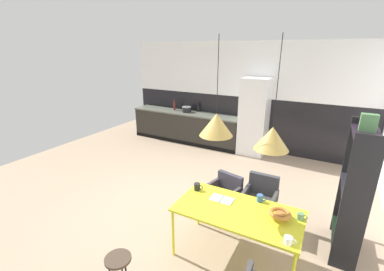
{
  "coord_description": "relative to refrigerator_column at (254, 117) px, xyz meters",
  "views": [
    {
      "loc": [
        2.16,
        -3.33,
        2.65
      ],
      "look_at": [
        -0.13,
        0.86,
        1.05
      ],
      "focal_mm": 24.17,
      "sensor_mm": 36.0,
      "label": 1
    }
  ],
  "objects": [
    {
      "name": "armchair_near_window",
      "position": [
        0.39,
        -2.89,
        -0.52
      ],
      "size": [
        0.58,
        0.57,
        0.71
      ],
      "rotation": [
        0.0,
        0.0,
        2.9
      ],
      "color": "#3D3A39",
      "rests_on": "ground"
    },
    {
      "name": "fruit_bowl",
      "position": [
        1.36,
        -3.61,
        -0.2
      ],
      "size": [
        0.26,
        0.26,
        0.09
      ],
      "color": "#B2662D",
      "rests_on": "dining_table"
    },
    {
      "name": "pendant_lamp_over_table_far",
      "position": [
        1.18,
        -3.64,
        0.73
      ],
      "size": [
        0.38,
        0.38,
        1.21
      ],
      "color": "black"
    },
    {
      "name": "open_shelf_unit",
      "position": [
        2.11,
        -2.85,
        -0.03
      ],
      "size": [
        0.3,
        0.82,
        1.92
      ],
      "rotation": [
        0.0,
        0.0,
        -1.57
      ],
      "color": "black",
      "rests_on": "ground"
    },
    {
      "name": "back_wall_splashback_dark",
      "position": [
        -0.47,
        0.36,
        -0.28
      ],
      "size": [
        6.72,
        0.12,
        1.43
      ],
      "primitive_type": "cube",
      "color": "black",
      "rests_on": "ground"
    },
    {
      "name": "mug_tall_blue",
      "position": [
        1.05,
        -3.36,
        -0.21
      ],
      "size": [
        0.13,
        0.08,
        0.1
      ],
      "color": "#335B93",
      "rests_on": "dining_table"
    },
    {
      "name": "cooking_pot",
      "position": [
        -2.0,
        0.01,
        -0.02
      ],
      "size": [
        0.27,
        0.27,
        0.18
      ],
      "color": "black",
      "rests_on": "kitchen_counter"
    },
    {
      "name": "back_wall_panel_upper",
      "position": [
        -0.47,
        0.36,
        1.15
      ],
      "size": [
        6.72,
        0.12,
        1.43
      ],
      "primitive_type": "cube",
      "color": "white",
      "rests_on": "back_wall_splashback_dark"
    },
    {
      "name": "mug_glass_clear",
      "position": [
        1.58,
        -3.51,
        -0.22
      ],
      "size": [
        0.12,
        0.08,
        0.08
      ],
      "color": "#5B8456",
      "rests_on": "dining_table"
    },
    {
      "name": "bottle_oil_tall",
      "position": [
        -1.73,
        0.23,
        0.03
      ],
      "size": [
        0.07,
        0.07,
        0.31
      ],
      "color": "black",
      "rests_on": "kitchen_counter"
    },
    {
      "name": "bottle_wine_green",
      "position": [
        -2.46,
        0.06,
        0.03
      ],
      "size": [
        0.06,
        0.06,
        0.31
      ],
      "color": "maroon",
      "rests_on": "kitchen_counter"
    },
    {
      "name": "dining_table",
      "position": [
        0.86,
        -3.68,
        -0.31
      ],
      "size": [
        1.57,
        0.81,
        0.73
      ],
      "color": "gold",
      "rests_on": "ground"
    },
    {
      "name": "side_stool",
      "position": [
        -0.12,
        -4.8,
        -0.58
      ],
      "size": [
        0.3,
        0.3,
        0.46
      ],
      "color": "#423326",
      "rests_on": "ground"
    },
    {
      "name": "kitchen_counter",
      "position": [
        -2.02,
        -0.0,
        -0.54
      ],
      "size": [
        3.35,
        0.63,
        0.89
      ],
      "color": "#292622",
      "rests_on": "ground"
    },
    {
      "name": "mug_dark_espresso",
      "position": [
        1.51,
        -4.0,
        -0.22
      ],
      "size": [
        0.13,
        0.09,
        0.08
      ],
      "color": "white",
      "rests_on": "dining_table"
    },
    {
      "name": "ground_plane",
      "position": [
        -0.47,
        -3.06,
        -0.99
      ],
      "size": [
        9.06,
        9.06,
        0.0
      ],
      "primitive_type": "plane",
      "color": "tan"
    },
    {
      "name": "refrigerator_column",
      "position": [
        0.0,
        0.0,
        0.0
      ],
      "size": [
        0.68,
        0.6,
        1.98
      ],
      "primitive_type": "cube",
      "color": "silver",
      "rests_on": "ground"
    },
    {
      "name": "armchair_far_side",
      "position": [
        0.95,
        -2.82,
        -0.47
      ],
      "size": [
        0.49,
        0.47,
        0.8
      ],
      "rotation": [
        0.0,
        0.0,
        3.13
      ],
      "color": "#3D3A39",
      "rests_on": "ground"
    },
    {
      "name": "mug_wide_latte",
      "position": [
        0.19,
        -3.5,
        -0.21
      ],
      "size": [
        0.13,
        0.09,
        0.1
      ],
      "color": "black",
      "rests_on": "dining_table"
    },
    {
      "name": "open_book",
      "position": [
        0.59,
        -3.56,
        -0.26
      ],
      "size": [
        0.3,
        0.18,
        0.02
      ],
      "color": "white",
      "rests_on": "dining_table"
    },
    {
      "name": "pendant_lamp_over_table_near",
      "position": [
        0.55,
        -3.73,
        0.82
      ],
      "size": [
        0.4,
        0.4,
        1.12
      ],
      "color": "black"
    }
  ]
}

